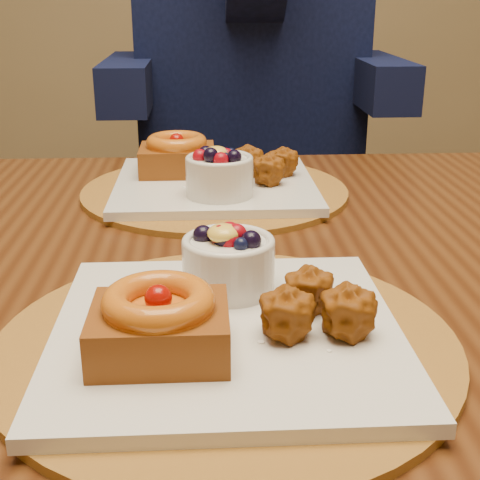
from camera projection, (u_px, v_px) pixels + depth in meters
name	position (u px, v px, depth m)	size (l,w,h in m)	color
dining_table	(220.00, 311.00, 0.78)	(1.60, 0.90, 0.76)	#37190A
place_setting_near	(224.00, 320.00, 0.55)	(0.38, 0.38, 0.08)	#603812
place_setting_far	(213.00, 178.00, 0.95)	(0.38, 0.38, 0.09)	#603812
chair_far	(230.00, 205.00, 1.64)	(0.56, 0.56, 0.96)	black
diner	(250.00, 4.00, 1.37)	(0.57, 0.54, 0.94)	black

